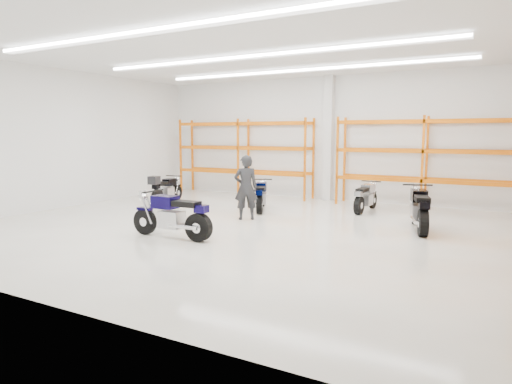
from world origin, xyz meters
The scene contains 11 objects.
ground centered at (0.00, 0.00, 0.00)m, with size 14.00×14.00×0.00m, color beige.
room_shell centered at (0.00, 0.03, 3.28)m, with size 14.02×12.02×4.51m.
motorcycle_main centered at (-0.91, -1.83, 0.51)m, with size 2.22×0.73×1.09m.
motorcycle_back_a centered at (-4.69, 2.27, 0.48)m, with size 0.70×1.97×1.01m.
motorcycle_back_b centered at (-1.02, 2.56, 0.45)m, with size 0.96×1.83×0.96m.
motorcycle_back_c centered at (1.94, 3.94, 0.43)m, with size 0.63×1.89×0.93m.
motorcycle_back_d centered at (3.90, 1.83, 0.52)m, with size 0.92×2.21×1.11m.
standing_man centered at (-0.66, 1.02, 0.91)m, with size 0.67×0.44×1.83m, color black.
structural_column centered at (0.00, 5.82, 2.25)m, with size 0.32×0.32×4.50m, color white.
pallet_racking_back_left centered at (-3.40, 5.48, 1.79)m, with size 5.67×0.87×3.00m.
pallet_racking_back_right centered at (3.40, 5.48, 1.79)m, with size 5.67×0.87×3.00m.
Camera 1 is at (5.81, -9.99, 2.42)m, focal length 32.00 mm.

